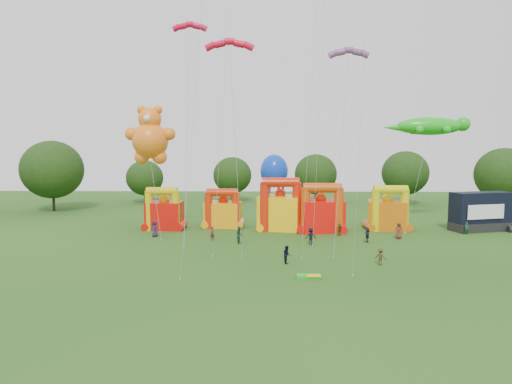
{
  "coord_description": "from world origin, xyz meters",
  "views": [
    {
      "loc": [
        -1.38,
        -32.85,
        10.86
      ],
      "look_at": [
        -2.64,
        18.0,
        5.9
      ],
      "focal_mm": 32.0,
      "sensor_mm": 36.0,
      "label": 1
    }
  ],
  "objects_px": {
    "bouncy_castle_2": "(280,210)",
    "gecko_kite": "(419,173)",
    "bouncy_castle_0": "(164,213)",
    "spectator_0": "(155,229)",
    "octopus_kite": "(287,200)",
    "stage_trailer": "(481,212)",
    "spectator_4": "(340,230)",
    "teddy_bear_kite": "(153,170)"
  },
  "relations": [
    {
      "from": "bouncy_castle_2",
      "to": "bouncy_castle_0",
      "type": "bearing_deg",
      "value": -179.93
    },
    {
      "from": "teddy_bear_kite",
      "to": "octopus_kite",
      "type": "distance_m",
      "value": 18.33
    },
    {
      "from": "stage_trailer",
      "to": "spectator_0",
      "type": "height_order",
      "value": "stage_trailer"
    },
    {
      "from": "gecko_kite",
      "to": "spectator_0",
      "type": "relative_size",
      "value": 7.75
    },
    {
      "from": "gecko_kite",
      "to": "octopus_kite",
      "type": "height_order",
      "value": "gecko_kite"
    },
    {
      "from": "gecko_kite",
      "to": "teddy_bear_kite",
      "type": "bearing_deg",
      "value": -173.13
    },
    {
      "from": "spectator_4",
      "to": "spectator_0",
      "type": "bearing_deg",
      "value": -32.84
    },
    {
      "from": "gecko_kite",
      "to": "stage_trailer",
      "type": "bearing_deg",
      "value": -16.56
    },
    {
      "from": "teddy_bear_kite",
      "to": "spectator_0",
      "type": "relative_size",
      "value": 8.34
    },
    {
      "from": "bouncy_castle_2",
      "to": "stage_trailer",
      "type": "bearing_deg",
      "value": 0.41
    },
    {
      "from": "octopus_kite",
      "to": "spectator_4",
      "type": "relative_size",
      "value": 6.39
    },
    {
      "from": "stage_trailer",
      "to": "spectator_0",
      "type": "distance_m",
      "value": 42.1
    },
    {
      "from": "bouncy_castle_2",
      "to": "gecko_kite",
      "type": "height_order",
      "value": "gecko_kite"
    },
    {
      "from": "bouncy_castle_2",
      "to": "octopus_kite",
      "type": "height_order",
      "value": "octopus_kite"
    },
    {
      "from": "spectator_0",
      "to": "spectator_4",
      "type": "xyz_separation_m",
      "value": [
        22.67,
        1.18,
        -0.2
      ]
    },
    {
      "from": "bouncy_castle_2",
      "to": "spectator_0",
      "type": "relative_size",
      "value": 3.56
    },
    {
      "from": "bouncy_castle_0",
      "to": "spectator_0",
      "type": "bearing_deg",
      "value": -90.39
    },
    {
      "from": "bouncy_castle_0",
      "to": "gecko_kite",
      "type": "height_order",
      "value": "gecko_kite"
    },
    {
      "from": "bouncy_castle_0",
      "to": "gecko_kite",
      "type": "relative_size",
      "value": 0.38
    },
    {
      "from": "bouncy_castle_2",
      "to": "spectator_0",
      "type": "xyz_separation_m",
      "value": [
        -15.47,
        -5.19,
        -1.67
      ]
    },
    {
      "from": "bouncy_castle_2",
      "to": "spectator_0",
      "type": "bearing_deg",
      "value": -161.44
    },
    {
      "from": "bouncy_castle_0",
      "to": "spectator_4",
      "type": "height_order",
      "value": "bouncy_castle_0"
    },
    {
      "from": "octopus_kite",
      "to": "spectator_0",
      "type": "relative_size",
      "value": 5.08
    },
    {
      "from": "teddy_bear_kite",
      "to": "gecko_kite",
      "type": "height_order",
      "value": "teddy_bear_kite"
    },
    {
      "from": "gecko_kite",
      "to": "spectator_4",
      "type": "xyz_separation_m",
      "value": [
        -11.64,
        -6.41,
        -6.64
      ]
    },
    {
      "from": "bouncy_castle_2",
      "to": "stage_trailer",
      "type": "distance_m",
      "value": 26.27
    },
    {
      "from": "spectator_0",
      "to": "teddy_bear_kite",
      "type": "bearing_deg",
      "value": 123.48
    },
    {
      "from": "spectator_0",
      "to": "octopus_kite",
      "type": "bearing_deg",
      "value": 43.33
    },
    {
      "from": "bouncy_castle_0",
      "to": "spectator_4",
      "type": "distance_m",
      "value": 23.03
    },
    {
      "from": "bouncy_castle_2",
      "to": "gecko_kite",
      "type": "xyz_separation_m",
      "value": [
        18.83,
        2.4,
        4.77
      ]
    },
    {
      "from": "bouncy_castle_0",
      "to": "bouncy_castle_2",
      "type": "distance_m",
      "value": 15.44
    },
    {
      "from": "spectator_0",
      "to": "bouncy_castle_2",
      "type": "bearing_deg",
      "value": 37.67
    },
    {
      "from": "spectator_0",
      "to": "spectator_4",
      "type": "bearing_deg",
      "value": 22.08
    },
    {
      "from": "bouncy_castle_0",
      "to": "spectator_4",
      "type": "bearing_deg",
      "value": -10.02
    },
    {
      "from": "octopus_kite",
      "to": "spectator_4",
      "type": "xyz_separation_m",
      "value": [
        6.16,
        -6.25,
        -2.95
      ]
    },
    {
      "from": "stage_trailer",
      "to": "octopus_kite",
      "type": "distance_m",
      "value": 25.34
    },
    {
      "from": "octopus_kite",
      "to": "spectator_4",
      "type": "bearing_deg",
      "value": -45.41
    },
    {
      "from": "bouncy_castle_0",
      "to": "spectator_4",
      "type": "relative_size",
      "value": 3.66
    },
    {
      "from": "teddy_bear_kite",
      "to": "spectator_4",
      "type": "distance_m",
      "value": 24.69
    },
    {
      "from": "teddy_bear_kite",
      "to": "gecko_kite",
      "type": "xyz_separation_m",
      "value": [
        35.16,
        4.23,
        -0.53
      ]
    },
    {
      "from": "bouncy_castle_0",
      "to": "teddy_bear_kite",
      "type": "bearing_deg",
      "value": -116.22
    },
    {
      "from": "stage_trailer",
      "to": "octopus_kite",
      "type": "bearing_deg",
      "value": 175.36
    }
  ]
}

